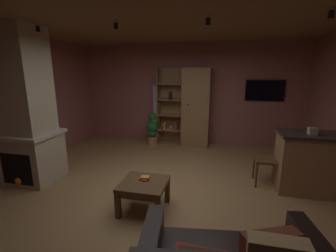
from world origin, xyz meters
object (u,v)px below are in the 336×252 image
object	(u,v)px
tissue_box	(313,131)
table_book_1	(145,177)
kitchen_bar_counter	(322,164)
coffee_table	(144,187)
wall_mounted_tv	(265,90)
bookshelf_cabinet	(192,108)
potted_floor_plant	(153,129)
dining_chair	(272,156)
table_book_0	(144,180)
stone_fireplace	(27,115)

from	to	relation	value
tissue_box	table_book_1	bearing A→B (deg)	-158.35
kitchen_bar_counter	coffee_table	xyz separation A→B (m)	(-2.69, -1.12, -0.16)
tissue_box	wall_mounted_tv	size ratio (longest dim) A/B	0.13
bookshelf_cabinet	potted_floor_plant	bearing A→B (deg)	-170.09
dining_chair	wall_mounted_tv	distance (m)	2.40
tissue_box	potted_floor_plant	size ratio (longest dim) A/B	0.14
dining_chair	wall_mounted_tv	xyz separation A→B (m)	(0.14, 2.19, 0.98)
table_book_0	wall_mounted_tv	xyz separation A→B (m)	(2.11, 3.37, 1.07)
table_book_1	dining_chair	xyz separation A→B (m)	(1.95, 1.16, 0.06)
table_book_1	bookshelf_cabinet	bearing A→B (deg)	84.70
coffee_table	table_book_1	xyz separation A→B (m)	(-0.00, 0.08, 0.12)
stone_fireplace	coffee_table	size ratio (longest dim) A/B	4.17
tissue_box	table_book_1	xyz separation A→B (m)	(-2.45, -0.97, -0.60)
stone_fireplace	table_book_0	bearing A→B (deg)	-10.26
wall_mounted_tv	coffee_table	bearing A→B (deg)	-121.41
dining_chair	potted_floor_plant	distance (m)	3.26
bookshelf_cabinet	stone_fireplace	bearing A→B (deg)	-133.33
dining_chair	stone_fireplace	bearing A→B (deg)	-169.71
bookshelf_cabinet	dining_chair	xyz separation A→B (m)	(1.66, -1.98, -0.50)
bookshelf_cabinet	table_book_1	xyz separation A→B (m)	(-0.29, -3.13, -0.56)
coffee_table	potted_floor_plant	xyz separation A→B (m)	(-0.77, 3.03, 0.10)
potted_floor_plant	wall_mounted_tv	size ratio (longest dim) A/B	0.94
stone_fireplace	wall_mounted_tv	bearing A→B (deg)	33.94
table_book_0	tissue_box	bearing A→B (deg)	22.08
kitchen_bar_counter	tissue_box	distance (m)	0.61
table_book_0	wall_mounted_tv	bearing A→B (deg)	58.01
bookshelf_cabinet	kitchen_bar_counter	world-z (taller)	bookshelf_cabinet
tissue_box	wall_mounted_tv	world-z (taller)	wall_mounted_tv
potted_floor_plant	tissue_box	bearing A→B (deg)	-31.50
dining_chair	wall_mounted_tv	bearing A→B (deg)	86.24
dining_chair	tissue_box	bearing A→B (deg)	-20.32
tissue_box	coffee_table	bearing A→B (deg)	-156.77
kitchen_bar_counter	wall_mounted_tv	world-z (taller)	wall_mounted_tv
table_book_1	dining_chair	size ratio (longest dim) A/B	0.14
potted_floor_plant	table_book_1	bearing A→B (deg)	-75.34
dining_chair	potted_floor_plant	xyz separation A→B (m)	(-2.72, 1.79, -0.08)
stone_fireplace	bookshelf_cabinet	bearing A→B (deg)	46.67
coffee_table	table_book_0	world-z (taller)	table_book_0
tissue_box	table_book_1	world-z (taller)	tissue_box
stone_fireplace	bookshelf_cabinet	world-z (taller)	stone_fireplace
coffee_table	potted_floor_plant	size ratio (longest dim) A/B	0.73
table_book_0	dining_chair	xyz separation A→B (m)	(1.96, 1.19, 0.09)
kitchen_bar_counter	tissue_box	world-z (taller)	tissue_box
kitchen_bar_counter	tissue_box	bearing A→B (deg)	-164.18
stone_fireplace	table_book_0	distance (m)	2.46
coffee_table	table_book_1	world-z (taller)	table_book_1
dining_chair	potted_floor_plant	size ratio (longest dim) A/B	1.04
wall_mounted_tv	bookshelf_cabinet	bearing A→B (deg)	-173.35
kitchen_bar_counter	dining_chair	world-z (taller)	kitchen_bar_counter
table_book_1	potted_floor_plant	xyz separation A→B (m)	(-0.77, 2.95, -0.02)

